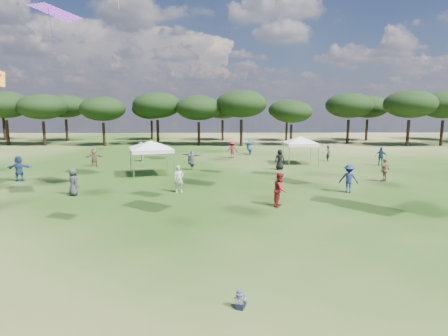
{
  "coord_description": "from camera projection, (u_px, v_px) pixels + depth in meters",
  "views": [
    {
      "loc": [
        -0.11,
        -7.09,
        5.27
      ],
      "look_at": [
        0.15,
        6.0,
        3.13
      ],
      "focal_mm": 30.0,
      "sensor_mm": 36.0,
      "label": 1
    }
  ],
  "objects": [
    {
      "name": "tree_line",
      "position": [
        234.0,
        106.0,
        53.8
      ],
      "size": [
        108.78,
        17.63,
        7.77
      ],
      "color": "black",
      "rests_on": "ground"
    },
    {
      "name": "toddler",
      "position": [
        240.0,
        300.0,
        9.87
      ],
      "size": [
        0.38,
        0.41,
        0.51
      ],
      "rotation": [
        0.0,
        0.0,
        -0.33
      ],
      "color": "black",
      "rests_on": "ground"
    },
    {
      "name": "tent_left",
      "position": [
        151.0,
        142.0,
        28.72
      ],
      "size": [
        6.04,
        6.04,
        3.01
      ],
      "rotation": [
        0.0,
        0.0,
        0.29
      ],
      "color": "gray",
      "rests_on": "ground"
    },
    {
      "name": "tent_right",
      "position": [
        301.0,
        138.0,
        34.58
      ],
      "size": [
        5.75,
        5.75,
        2.88
      ],
      "rotation": [
        0.0,
        0.0,
        0.02
      ],
      "color": "gray",
      "rests_on": "ground"
    },
    {
      "name": "festival_crowd",
      "position": [
        211.0,
        160.0,
        31.4
      ],
      "size": [
        30.42,
        23.54,
        1.93
      ],
      "color": "#323438",
      "rests_on": "ground"
    }
  ]
}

